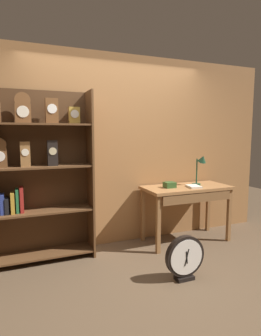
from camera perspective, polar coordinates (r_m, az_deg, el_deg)
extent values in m
plane|color=brown|center=(3.08, 5.88, -22.86)|extent=(10.00, 10.00, 0.00)
cube|color=#9E6B3D|center=(3.88, -2.89, 3.53)|extent=(4.80, 0.05, 2.60)
cube|color=brown|center=(3.55, -8.18, -1.31)|extent=(0.03, 0.35, 2.05)
cube|color=#4B2F1A|center=(3.62, -18.12, -1.42)|extent=(1.23, 0.01, 2.05)
cube|color=brown|center=(3.71, -17.36, -16.35)|extent=(1.18, 0.33, 0.02)
cube|color=brown|center=(3.54, -17.68, -8.38)|extent=(1.18, 0.33, 0.02)
cube|color=brown|center=(3.44, -18.01, 0.22)|extent=(1.18, 0.33, 0.02)
cube|color=brown|center=(3.42, -18.32, 8.44)|extent=(1.18, 0.33, 0.02)
cube|color=brown|center=(3.45, -25.05, 1.93)|extent=(0.15, 0.10, 0.22)
cylinder|color=silver|center=(3.39, -25.11, 2.15)|extent=(0.11, 0.01, 0.11)
cube|color=brown|center=(3.44, -21.05, 10.33)|extent=(0.17, 0.09, 0.22)
cylinder|color=brown|center=(3.45, -21.16, 12.74)|extent=(0.17, 0.09, 0.17)
cylinder|color=silver|center=(3.39, -21.05, 10.68)|extent=(0.13, 0.01, 0.13)
cube|color=olive|center=(3.40, -20.64, 2.65)|extent=(0.11, 0.07, 0.29)
cylinder|color=silver|center=(3.36, -20.64, 2.99)|extent=(0.08, 0.01, 0.08)
cube|color=brown|center=(3.45, -15.75, 11.10)|extent=(0.14, 0.10, 0.29)
cylinder|color=white|center=(3.40, -15.66, 11.56)|extent=(0.11, 0.01, 0.11)
cube|color=black|center=(3.41, -15.62, 2.96)|extent=(0.12, 0.09, 0.30)
cylinder|color=#C6B78C|center=(3.36, -15.54, 3.31)|extent=(0.09, 0.01, 0.09)
cube|color=#B28C38|center=(3.49, -11.40, 10.44)|extent=(0.13, 0.08, 0.20)
cylinder|color=silver|center=(3.45, -11.28, 10.75)|extent=(0.10, 0.01, 0.10)
cube|color=navy|center=(3.52, -24.64, -6.67)|extent=(0.04, 0.17, 0.23)
cube|color=black|center=(3.52, -23.86, -7.03)|extent=(0.04, 0.17, 0.18)
cube|color=#B78C2D|center=(3.49, -22.87, -6.60)|extent=(0.04, 0.12, 0.24)
cube|color=#236638|center=(3.51, -22.06, -6.17)|extent=(0.03, 0.14, 0.28)
cube|color=maroon|center=(3.50, -21.26, -6.01)|extent=(0.04, 0.14, 0.30)
cube|color=#9E6B3D|center=(4.04, 11.33, -3.94)|extent=(1.23, 0.58, 0.04)
cube|color=olive|center=(3.66, 5.68, -11.43)|extent=(0.05, 0.05, 0.76)
cube|color=olive|center=(4.29, 19.41, -9.05)|extent=(0.05, 0.05, 0.76)
cube|color=olive|center=(4.07, 2.54, -9.51)|extent=(0.05, 0.05, 0.76)
cube|color=olive|center=(4.64, 15.51, -7.69)|extent=(0.05, 0.05, 0.76)
cube|color=brown|center=(3.84, 13.50, -5.93)|extent=(1.05, 0.03, 0.12)
cylinder|color=#1E472D|center=(4.17, 13.25, -3.23)|extent=(0.12, 0.12, 0.02)
cylinder|color=#1E472D|center=(4.14, 13.33, -0.63)|extent=(0.02, 0.02, 0.36)
cone|color=#1E472D|center=(4.12, 14.48, 1.83)|extent=(0.12, 0.15, 0.13)
cube|color=#2D5123|center=(3.89, 7.96, -3.41)|extent=(0.15, 0.13, 0.08)
cube|color=silver|center=(3.98, 12.75, -3.68)|extent=(0.20, 0.24, 0.02)
cube|color=black|center=(3.23, 10.89, -21.07)|extent=(0.20, 0.11, 0.04)
cylinder|color=black|center=(3.13, 11.00, -17.19)|extent=(0.44, 0.06, 0.44)
cylinder|color=silver|center=(3.10, 11.36, -17.41)|extent=(0.38, 0.01, 0.38)
cube|color=black|center=(3.10, 11.40, -17.44)|extent=(0.02, 0.01, 0.13)
cube|color=black|center=(3.10, 11.41, -17.44)|extent=(0.05, 0.01, 0.18)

